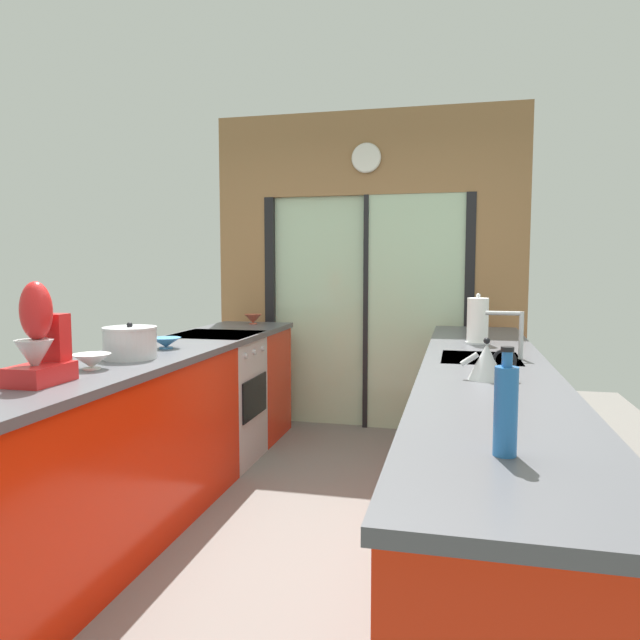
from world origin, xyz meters
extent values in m
cube|color=slate|center=(0.00, 0.60, -0.01)|extent=(5.04, 7.60, 0.02)
cube|color=olive|center=(0.00, 2.40, 2.35)|extent=(2.64, 0.08, 0.70)
cube|color=#B2D1AD|center=(-0.42, 2.42, 1.00)|extent=(0.80, 0.02, 2.00)
cube|color=#B2D1AD|center=(0.42, 2.38, 1.00)|extent=(0.80, 0.02, 2.00)
cube|color=black|center=(-0.86, 2.40, 1.00)|extent=(0.08, 0.10, 2.00)
cube|color=black|center=(0.86, 2.40, 1.00)|extent=(0.08, 0.10, 2.00)
cube|color=black|center=(0.00, 2.40, 1.00)|extent=(0.04, 0.10, 2.00)
cube|color=olive|center=(-1.11, 2.40, 1.00)|extent=(0.42, 0.08, 2.00)
cube|color=olive|center=(1.11, 2.40, 1.00)|extent=(0.42, 0.08, 2.00)
cylinder|color=white|center=(0.00, 2.34, 2.30)|extent=(0.23, 0.03, 0.23)
torus|color=beige|center=(0.00, 2.34, 2.30)|extent=(0.25, 0.02, 0.25)
cube|color=red|center=(-0.91, -0.33, 0.44)|extent=(0.58, 2.55, 0.88)
cube|color=red|center=(-0.91, 1.88, 0.44)|extent=(0.58, 0.65, 0.88)
cube|color=#4C4C51|center=(-0.91, 0.30, 0.90)|extent=(0.62, 3.80, 0.04)
cube|color=red|center=(0.91, 0.30, 0.44)|extent=(0.58, 3.80, 0.88)
cube|color=#4C4C51|center=(0.91, 0.30, 0.90)|extent=(0.62, 3.80, 0.04)
cube|color=#B7BABC|center=(0.89, 0.55, 0.90)|extent=(0.40, 0.48, 0.05)
cylinder|color=#B7BABC|center=(1.09, 0.55, 1.04)|extent=(0.02, 0.02, 0.25)
cylinder|color=#B7BABC|center=(1.00, 0.55, 1.16)|extent=(0.18, 0.02, 0.02)
cube|color=#B7BABC|center=(-0.91, 1.25, 0.44)|extent=(0.58, 0.60, 0.88)
cube|color=black|center=(-0.61, 1.25, 0.48)|extent=(0.01, 0.48, 0.28)
cube|color=black|center=(-0.91, 1.25, 0.91)|extent=(0.58, 0.60, 0.03)
cylinder|color=#B7BABC|center=(-0.61, 1.07, 0.80)|extent=(0.02, 0.04, 0.04)
cylinder|color=#B7BABC|center=(-0.61, 1.25, 0.80)|extent=(0.02, 0.04, 0.04)
cylinder|color=#B7BABC|center=(-0.61, 1.43, 0.80)|extent=(0.02, 0.04, 0.04)
cylinder|color=silver|center=(-0.89, -0.23, 0.92)|extent=(0.08, 0.08, 0.01)
cone|color=silver|center=(-0.89, -0.23, 0.96)|extent=(0.18, 0.18, 0.06)
cylinder|color=teal|center=(-0.89, 0.49, 0.92)|extent=(0.08, 0.08, 0.01)
cone|color=teal|center=(-0.89, 0.49, 0.96)|extent=(0.18, 0.18, 0.06)
cylinder|color=#BC4C38|center=(-0.89, 2.00, 0.92)|extent=(0.06, 0.06, 0.01)
cone|color=#BC4C38|center=(-0.89, 2.00, 0.96)|extent=(0.14, 0.14, 0.07)
cube|color=red|center=(-0.89, -0.58, 0.96)|extent=(0.17, 0.26, 0.08)
cube|color=red|center=(-0.89, -0.48, 1.10)|extent=(0.10, 0.08, 0.20)
ellipsoid|color=red|center=(-0.89, -0.59, 1.22)|extent=(0.13, 0.12, 0.24)
cone|color=#B7BABC|center=(-0.89, -0.61, 1.04)|extent=(0.15, 0.15, 0.13)
cylinder|color=#B7BABC|center=(-0.89, 0.10, 1.00)|extent=(0.27, 0.27, 0.15)
cylinder|color=#B7BABC|center=(-0.89, 0.10, 1.08)|extent=(0.28, 0.28, 0.01)
sphere|color=black|center=(-0.89, 0.10, 1.10)|extent=(0.03, 0.03, 0.03)
cone|color=#B7BABC|center=(0.89, -0.07, 1.00)|extent=(0.15, 0.15, 0.15)
sphere|color=black|center=(0.89, -0.07, 1.09)|extent=(0.03, 0.03, 0.03)
cylinder|color=#B7BABC|center=(0.82, -0.07, 1.00)|extent=(0.08, 0.02, 0.07)
torus|color=black|center=(0.96, -0.07, 1.00)|extent=(0.10, 0.01, 0.10)
cylinder|color=#286BB7|center=(0.89, -1.11, 1.03)|extent=(0.06, 0.06, 0.23)
cylinder|color=#286BB7|center=(0.89, -1.11, 1.17)|extent=(0.03, 0.03, 0.04)
cylinder|color=black|center=(0.89, -1.11, 1.19)|extent=(0.03, 0.03, 0.01)
cylinder|color=silver|center=(0.89, 1.35, 1.02)|extent=(0.07, 0.07, 0.20)
cylinder|color=silver|center=(0.89, 1.35, 1.14)|extent=(0.03, 0.03, 0.04)
cylinder|color=black|center=(0.89, 1.35, 1.16)|extent=(0.04, 0.04, 0.01)
cylinder|color=#B7BABC|center=(0.89, 1.12, 0.93)|extent=(0.15, 0.15, 0.01)
cylinder|color=white|center=(0.89, 1.12, 1.07)|extent=(0.13, 0.13, 0.27)
sphere|color=#B7BABC|center=(0.89, 1.12, 1.22)|extent=(0.03, 0.03, 0.03)
camera|label=1|loc=(0.77, -2.64, 1.40)|focal=33.20mm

